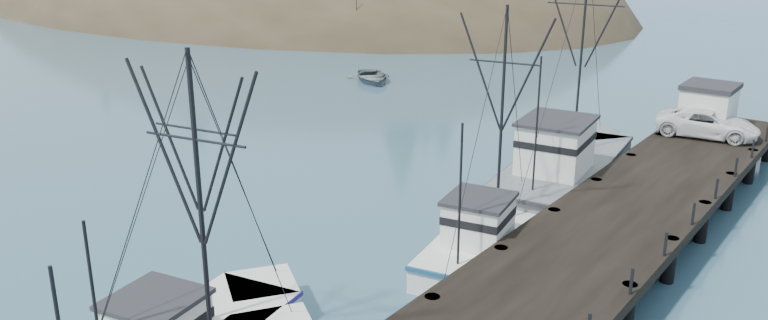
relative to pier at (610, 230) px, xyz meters
The scene contains 9 objects.
ground 21.33m from the pier, 131.19° to the right, with size 400.00×400.00×0.00m, color #325771.
pier is the anchor object (origin of this frame).
headland 108.95m from the pier, 144.86° to the left, with size 134.80×78.00×51.00m.
moored_sailboats 64.33m from the pier, 138.58° to the left, with size 21.50×16.12×6.35m.
trawler_far 5.23m from the pier, 155.57° to the right, with size 5.20×11.16×11.37m.
work_vessel 9.32m from the pier, 125.32° to the left, with size 6.34×15.78×13.12m.
pier_shed 18.10m from the pier, 92.39° to the left, with size 3.00×3.20×2.80m.
pickup_truck 16.15m from the pier, 90.83° to the left, with size 2.65×5.75×1.60m, color white.
motorboat 39.22m from the pier, 142.74° to the left, with size 4.09×5.73×1.19m, color slate.
Camera 1 is at (23.87, -13.57, 14.64)m, focal length 35.00 mm.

